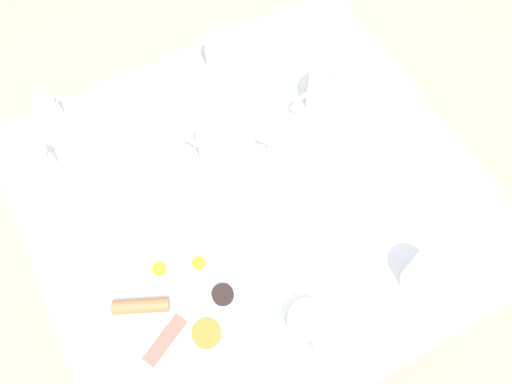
{
  "coord_description": "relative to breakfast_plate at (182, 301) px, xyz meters",
  "views": [
    {
      "loc": [
        0.41,
        -0.22,
        1.74
      ],
      "look_at": [
        0.0,
        0.0,
        0.74
      ],
      "focal_mm": 35.0,
      "sensor_mm": 36.0,
      "label": 1
    }
  ],
  "objects": [
    {
      "name": "fork_by_plate",
      "position": [
        0.05,
        0.37,
        -0.01
      ],
      "size": [
        0.05,
        0.18,
        0.0
      ],
      "rotation": [
        0.0,
        0.0,
        0.23
      ],
      "color": "silver",
      "rests_on": "table"
    },
    {
      "name": "table",
      "position": [
        -0.14,
        0.25,
        -0.08
      ],
      "size": [
        0.92,
        0.99,
        0.72
      ],
      "color": "silver",
      "rests_on": "ground_plane"
    },
    {
      "name": "ground_plane",
      "position": [
        -0.14,
        0.25,
        -0.73
      ],
      "size": [
        8.0,
        8.0,
        0.0
      ],
      "primitive_type": "plane",
      "color": "gray"
    },
    {
      "name": "teapot_far",
      "position": [
        -0.27,
        0.53,
        0.04
      ],
      "size": [
        0.13,
        0.22,
        0.12
      ],
      "rotation": [
        0.0,
        0.0,
        1.46
      ],
      "color": "white",
      "rests_on": "table"
    },
    {
      "name": "teacup_with_saucer_left",
      "position": [
        0.16,
        0.2,
        0.02
      ],
      "size": [
        0.14,
        0.14,
        0.06
      ],
      "color": "white",
      "rests_on": "table"
    },
    {
      "name": "water_glass_tall",
      "position": [
        0.2,
        0.45,
        0.04
      ],
      "size": [
        0.08,
        0.08,
        0.1
      ],
      "color": "white",
      "rests_on": "table"
    },
    {
      "name": "salt_grinder",
      "position": [
        -0.54,
        -0.08,
        0.05
      ],
      "size": [
        0.05,
        0.05,
        0.12
      ],
      "color": "#BCBCC1",
      "rests_on": "table"
    },
    {
      "name": "water_glass_short",
      "position": [
        -0.5,
        0.35,
        0.04
      ],
      "size": [
        0.08,
        0.08,
        0.1
      ],
      "color": "white",
      "rests_on": "table"
    },
    {
      "name": "teapot_near",
      "position": [
        -0.26,
        0.24,
        0.04
      ],
      "size": [
        0.13,
        0.19,
        0.12
      ],
      "rotation": [
        0.0,
        0.0,
        4.19
      ],
      "color": "white",
      "rests_on": "table"
    },
    {
      "name": "knife_by_plate",
      "position": [
        -0.44,
        0.03,
        -0.01
      ],
      "size": [
        0.07,
        0.19,
        0.0
      ],
      "rotation": [
        0.0,
        0.0,
        0.27
      ],
      "color": "silver",
      "rests_on": "table"
    },
    {
      "name": "breakfast_plate",
      "position": [
        0.0,
        0.0,
        0.0
      ],
      "size": [
        0.32,
        0.32,
        0.04
      ],
      "color": "white",
      "rests_on": "table"
    },
    {
      "name": "pepper_grinder",
      "position": [
        -0.42,
        -0.14,
        0.05
      ],
      "size": [
        0.05,
        0.05,
        0.12
      ],
      "color": "#BCBCC1",
      "rests_on": "table"
    }
  ]
}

